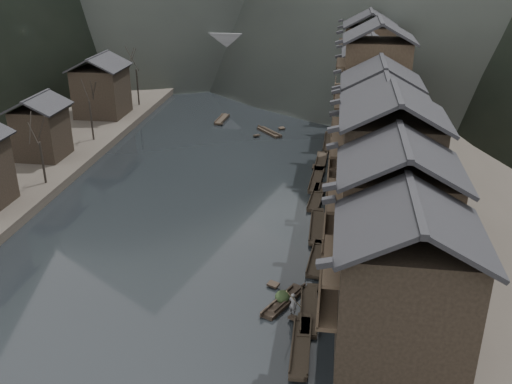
# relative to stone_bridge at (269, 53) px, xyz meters

# --- Properties ---
(water) EXTENTS (300.00, 300.00, 0.00)m
(water) POSITION_rel_stone_bridge_xyz_m (0.00, -72.00, -5.11)
(water) COLOR black
(water) RESTS_ON ground
(right_bank) EXTENTS (40.00, 200.00, 1.80)m
(right_bank) POSITION_rel_stone_bridge_xyz_m (35.00, -32.00, -4.21)
(right_bank) COLOR #2D2823
(right_bank) RESTS_ON ground
(left_bank) EXTENTS (40.00, 200.00, 1.20)m
(left_bank) POSITION_rel_stone_bridge_xyz_m (-35.00, -32.00, -4.51)
(left_bank) COLOR #2D2823
(left_bank) RESTS_ON ground
(stilt_houses) EXTENTS (9.00, 67.60, 16.72)m
(stilt_houses) POSITION_rel_stone_bridge_xyz_m (17.28, -51.87, 3.83)
(stilt_houses) COLOR black
(stilt_houses) RESTS_ON ground
(left_houses) EXTENTS (8.10, 53.20, 8.73)m
(left_houses) POSITION_rel_stone_bridge_xyz_m (-20.50, -51.88, 0.55)
(left_houses) COLOR black
(left_houses) RESTS_ON left_bank
(bare_trees) EXTENTS (3.92, 60.27, 7.84)m
(bare_trees) POSITION_rel_stone_bridge_xyz_m (-17.00, -50.20, 1.43)
(bare_trees) COLOR black
(bare_trees) RESTS_ON left_bank
(moored_sampans) EXTENTS (2.45, 48.93, 0.47)m
(moored_sampans) POSITION_rel_stone_bridge_xyz_m (11.87, -56.13, -4.91)
(moored_sampans) COLOR black
(moored_sampans) RESTS_ON water
(midriver_boats) EXTENTS (10.38, 22.16, 0.45)m
(midriver_boats) POSITION_rel_stone_bridge_xyz_m (0.67, -24.71, -4.91)
(midriver_boats) COLOR black
(midriver_boats) RESTS_ON water
(stone_bridge) EXTENTS (40.00, 6.00, 9.00)m
(stone_bridge) POSITION_rel_stone_bridge_xyz_m (0.00, 0.00, 0.00)
(stone_bridge) COLOR #4C4C4F
(stone_bridge) RESTS_ON ground
(hero_sampan) EXTENTS (3.02, 4.93, 0.44)m
(hero_sampan) POSITION_rel_stone_bridge_xyz_m (10.13, -72.15, -4.91)
(hero_sampan) COLOR black
(hero_sampan) RESTS_ON water
(cargo_heap) EXTENTS (1.12, 1.46, 0.67)m
(cargo_heap) POSITION_rel_stone_bridge_xyz_m (10.02, -71.94, -4.34)
(cargo_heap) COLOR black
(cargo_heap) RESTS_ON hero_sampan
(boatman) EXTENTS (0.76, 0.68, 1.75)m
(boatman) POSITION_rel_stone_bridge_xyz_m (10.92, -73.74, -3.80)
(boatman) COLOR #5C5C5E
(boatman) RESTS_ON hero_sampan
(bamboo_pole) EXTENTS (1.26, 2.34, 3.15)m
(bamboo_pole) POSITION_rel_stone_bridge_xyz_m (11.12, -73.74, -1.34)
(bamboo_pole) COLOR #8C7A51
(bamboo_pole) RESTS_ON boatman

